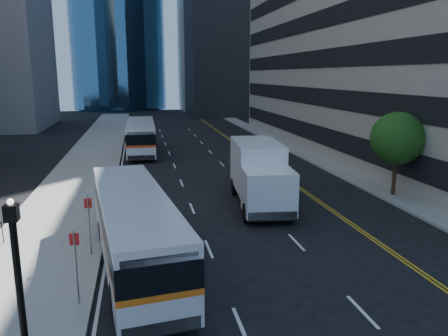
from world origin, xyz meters
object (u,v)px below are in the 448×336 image
lamp_post (20,291)px  bus_front (134,227)px  street_tree (397,138)px  box_truck (259,174)px  bus_rear (141,136)px

lamp_post → bus_front: lamp_post is taller
lamp_post → bus_front: 7.47m
street_tree → box_truck: size_ratio=0.67×
bus_front → bus_rear: (0.49, 26.07, 0.04)m
bus_front → bus_rear: bearing=81.2°
bus_rear → street_tree: bearing=-51.0°
lamp_post → bus_rear: 33.20m
lamp_post → box_truck: lamp_post is taller
street_tree → box_truck: street_tree is taller
street_tree → bus_rear: (-15.11, 19.05, -2.02)m
lamp_post → box_truck: size_ratio=0.59×
bus_front → box_truck: size_ratio=1.50×
box_truck → bus_front: bearing=-129.8°
bus_front → bus_rear: bus_rear is taller
lamp_post → street_tree: bearing=37.9°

